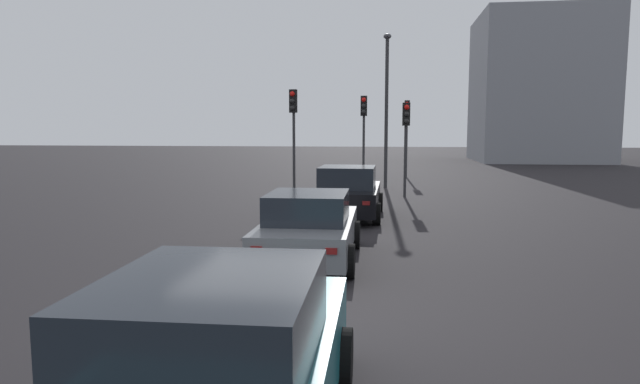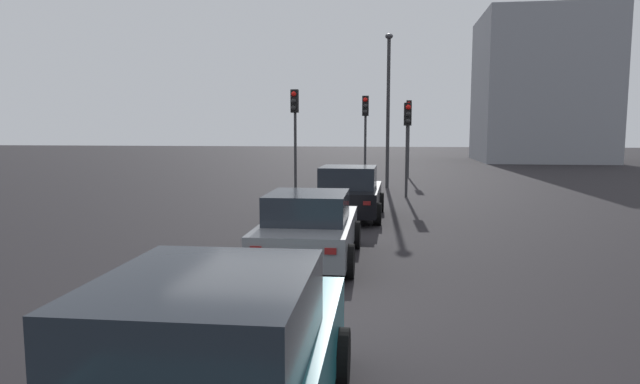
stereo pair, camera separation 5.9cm
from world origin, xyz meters
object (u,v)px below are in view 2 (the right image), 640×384
object	(u,v)px
car_teal_third	(214,373)
traffic_light_near_right	(407,129)
car_grey_second	(309,228)
traffic_light_near_left	(295,120)
traffic_light_far_right	(365,122)
street_lamp_kerbside	(388,98)
car_black_lead	(349,193)
traffic_light_far_left	(409,122)

from	to	relation	value
car_teal_third	traffic_light_near_right	world-z (taller)	traffic_light_near_right
car_grey_second	traffic_light_near_left	distance (m)	10.90
traffic_light_far_right	traffic_light_near_left	bearing A→B (deg)	-33.08
car_grey_second	street_lamp_kerbside	xyz separation A→B (m)	(14.69, -1.47, 3.47)
car_teal_third	car_black_lead	bearing A→B (deg)	-1.48
car_black_lead	traffic_light_near_right	bearing A→B (deg)	-18.93
traffic_light_far_right	car_grey_second	bearing A→B (deg)	0.54
traffic_light_far_right	street_lamp_kerbside	bearing A→B (deg)	123.97
traffic_light_near_right	traffic_light_far_right	size ratio (longest dim) A/B	0.89
car_teal_third	traffic_light_near_left	size ratio (longest dim) A/B	1.05
traffic_light_far_right	street_lamp_kerbside	xyz separation A→B (m)	(0.62, -1.01, 1.14)
car_black_lead	traffic_light_far_left	bearing A→B (deg)	-7.90
traffic_light_near_left	street_lamp_kerbside	xyz separation A→B (m)	(4.27, -3.62, 1.11)
traffic_light_far_left	traffic_light_far_right	xyz separation A→B (m)	(-6.48, 2.14, -0.08)
car_teal_third	traffic_light_far_right	distance (m)	21.10
traffic_light_near_left	traffic_light_near_right	xyz separation A→B (m)	(0.68, -4.42, -0.35)
traffic_light_far_left	traffic_light_near_right	bearing A→B (deg)	4.59
traffic_light_far_right	street_lamp_kerbside	world-z (taller)	street_lamp_kerbside
traffic_light_far_right	street_lamp_kerbside	size ratio (longest dim) A/B	0.60
car_black_lead	car_grey_second	xyz separation A→B (m)	(-5.74, 0.37, -0.06)
car_teal_third	traffic_light_far_left	size ratio (longest dim) A/B	1.03
traffic_light_far_right	street_lamp_kerbside	distance (m)	1.65
traffic_light_near_left	street_lamp_kerbside	world-z (taller)	street_lamp_kerbside
traffic_light_near_right	street_lamp_kerbside	world-z (taller)	street_lamp_kerbside
car_teal_third	traffic_light_near_left	bearing A→B (deg)	6.89
car_grey_second	car_teal_third	size ratio (longest dim) A/B	0.92
car_grey_second	car_black_lead	bearing A→B (deg)	-4.62
traffic_light_near_left	traffic_light_far_right	world-z (taller)	traffic_light_near_left
car_black_lead	car_grey_second	bearing A→B (deg)	176.96
traffic_light_near_right	traffic_light_far_right	xyz separation A→B (m)	(2.98, 1.82, 0.32)
car_black_lead	traffic_light_far_right	distance (m)	8.63
car_grey_second	traffic_light_near_right	bearing A→B (deg)	-12.51
street_lamp_kerbside	car_grey_second	bearing A→B (deg)	174.28
car_black_lead	traffic_light_near_right	distance (m)	6.01
car_black_lead	traffic_light_far_right	xyz separation A→B (m)	(8.33, -0.09, 2.27)
car_black_lead	car_grey_second	size ratio (longest dim) A/B	1.00
car_black_lead	car_grey_second	distance (m)	5.75
car_grey_second	car_teal_third	bearing A→B (deg)	-178.54
traffic_light_far_right	car_teal_third	bearing A→B (deg)	1.94
car_black_lead	car_teal_third	xyz separation A→B (m)	(-12.65, 0.08, 0.01)
car_grey_second	traffic_light_near_right	world-z (taller)	traffic_light_near_right
car_black_lead	car_teal_third	size ratio (longest dim) A/B	0.92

